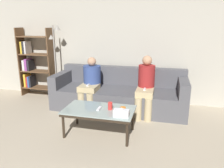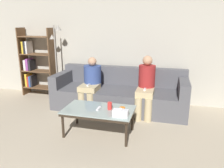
# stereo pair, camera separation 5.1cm
# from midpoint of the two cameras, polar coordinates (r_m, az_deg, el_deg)

# --- Properties ---
(wall_back) EXTENTS (12.00, 0.06, 2.60)m
(wall_back) POSITION_cam_midpoint_polar(r_m,az_deg,el_deg) (4.83, 3.16, 10.84)
(wall_back) COLOR #B7B2A3
(wall_back) RESTS_ON ground_plane
(couch) EXTENTS (2.65, 0.94, 0.80)m
(couch) POSITION_cam_midpoint_polar(r_m,az_deg,el_deg) (4.50, 1.63, -2.59)
(couch) COLOR #515156
(couch) RESTS_ON ground_plane
(coffee_table) EXTENTS (1.08, 0.61, 0.42)m
(coffee_table) POSITION_cam_midpoint_polar(r_m,az_deg,el_deg) (3.41, -3.80, -7.19)
(coffee_table) COLOR #8C9E99
(coffee_table) RESTS_ON ground_plane
(cup_near_left) EXTENTS (0.07, 0.07, 0.12)m
(cup_near_left) POSITION_cam_midpoint_polar(r_m,az_deg,el_deg) (3.35, -0.91, -5.72)
(cup_near_left) COLOR red
(cup_near_left) RESTS_ON coffee_table
(cup_near_right) EXTENTS (0.08, 0.08, 0.09)m
(cup_near_right) POSITION_cam_midpoint_polar(r_m,az_deg,el_deg) (3.22, 2.43, -6.83)
(cup_near_right) COLOR orange
(cup_near_right) RESTS_ON coffee_table
(tissue_box) EXTENTS (0.22, 0.12, 0.13)m
(tissue_box) POSITION_cam_midpoint_polar(r_m,az_deg,el_deg) (3.11, 1.99, -7.60)
(tissue_box) COLOR white
(tissue_box) RESTS_ON coffee_table
(game_remote) EXTENTS (0.04, 0.15, 0.02)m
(game_remote) POSITION_cam_midpoint_polar(r_m,az_deg,el_deg) (3.39, -3.82, -6.39)
(game_remote) COLOR white
(game_remote) RESTS_ON coffee_table
(bookshelf) EXTENTS (0.81, 0.32, 1.60)m
(bookshelf) POSITION_cam_midpoint_polar(r_m,az_deg,el_deg) (5.53, -20.11, 4.97)
(bookshelf) COLOR brown
(bookshelf) RESTS_ON ground_plane
(standing_lamp) EXTENTS (0.31, 0.26, 1.67)m
(standing_lamp) POSITION_cam_midpoint_polar(r_m,az_deg,el_deg) (5.02, -14.80, 7.37)
(standing_lamp) COLOR gray
(standing_lamp) RESTS_ON ground_plane
(seated_person_left_end) EXTENTS (0.35, 0.64, 1.05)m
(seated_person_left_end) POSITION_cam_midpoint_polar(r_m,az_deg,el_deg) (4.38, -5.93, 0.57)
(seated_person_left_end) COLOR tan
(seated_person_left_end) RESTS_ON ground_plane
(seated_person_mid_left) EXTENTS (0.31, 0.64, 1.12)m
(seated_person_mid_left) POSITION_cam_midpoint_polar(r_m,az_deg,el_deg) (4.13, 8.44, -0.09)
(seated_person_mid_left) COLOR tan
(seated_person_mid_left) RESTS_ON ground_plane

